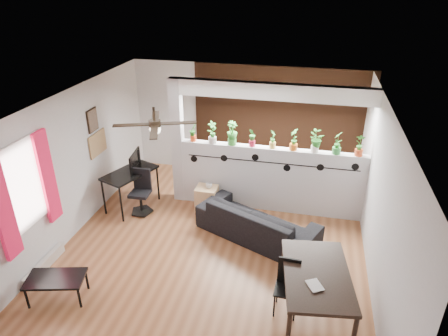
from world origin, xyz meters
TOP-DOWN VIEW (x-y plane):
  - room_shell at (0.00, 0.00)m, footprint 6.30×7.10m
  - partition_wall at (0.80, 1.50)m, footprint 3.60×0.18m
  - ceiling_header at (0.80, 1.50)m, footprint 3.60×0.18m
  - pier_column at (-1.11, 1.50)m, footprint 0.22×0.20m
  - brick_panel at (0.80, 2.97)m, footprint 3.90×0.05m
  - vine_decal at (0.80, 1.40)m, footprint 3.31×0.01m
  - window_assembly at (-2.56, -1.20)m, footprint 0.09×1.30m
  - baseboard_heater at (-2.54, -1.20)m, footprint 0.08×1.00m
  - corkboard at (-2.58, 0.95)m, footprint 0.03×0.60m
  - framed_art at (-2.58, 0.90)m, footprint 0.03×0.34m
  - ceiling_fan at (-0.80, -0.30)m, footprint 1.19×1.19m
  - potted_plant_0 at (-0.78, 1.50)m, footprint 0.21×0.22m
  - potted_plant_1 at (-0.38, 1.50)m, footprint 0.29×0.29m
  - potted_plant_2 at (0.01, 1.50)m, footprint 0.31×0.31m
  - potted_plant_3 at (0.41, 1.50)m, footprint 0.17×0.20m
  - potted_plant_4 at (0.80, 1.50)m, footprint 0.14×0.18m
  - potted_plant_5 at (1.20, 1.50)m, footprint 0.21×0.24m
  - potted_plant_6 at (1.59, 1.50)m, footprint 0.26×0.25m
  - potted_plant_7 at (1.99, 1.50)m, footprint 0.25×0.27m
  - potted_plant_8 at (2.38, 1.50)m, footprint 0.23×0.19m
  - sofa at (0.70, 0.47)m, footprint 2.26×1.60m
  - cube_shelf at (-0.43, 1.16)m, footprint 0.42×0.37m
  - cup at (-0.38, 1.16)m, footprint 0.15×0.15m
  - computer_desk at (-1.96, 0.94)m, footprint 0.94×1.24m
  - monitor at (-1.96, 1.09)m, footprint 0.36×0.11m
  - office_chair at (-1.68, 0.80)m, footprint 0.47×0.47m
  - dining_table at (1.75, -1.24)m, footprint 1.06×1.54m
  - book at (1.65, -1.54)m, footprint 0.25×0.28m
  - folding_chair at (1.37, -1.16)m, footprint 0.35×0.35m
  - coffee_table at (-1.93, -1.72)m, footprint 0.91×0.65m

SIDE VIEW (x-z plane):
  - baseboard_heater at x=-2.54m, z-range 0.00..0.18m
  - cube_shelf at x=-0.43m, z-range 0.00..0.51m
  - sofa at x=0.70m, z-range 0.00..0.62m
  - coffee_table at x=-1.93m, z-range 0.15..0.54m
  - office_chair at x=-1.68m, z-range -0.05..0.85m
  - folding_chair at x=1.37m, z-range 0.08..0.90m
  - cup at x=-0.38m, z-range 0.51..0.61m
  - partition_wall at x=0.80m, z-range 0.00..1.35m
  - dining_table at x=1.75m, z-range 0.31..1.09m
  - computer_desk at x=-1.96m, z-range 0.32..1.12m
  - book at x=1.65m, z-range 0.78..0.80m
  - monitor at x=-1.96m, z-range 0.80..1.00m
  - vine_decal at x=0.80m, z-range 0.93..1.23m
  - room_shell at x=0.00m, z-range -0.15..2.75m
  - pier_column at x=-1.11m, z-range 0.00..2.60m
  - brick_panel at x=0.80m, z-range 0.00..2.60m
  - corkboard at x=-2.58m, z-range 1.12..1.58m
  - window_assembly at x=-2.56m, z-range 0.73..2.28m
  - potted_plant_3 at x=0.41m, z-range 1.36..1.72m
  - potted_plant_4 at x=0.80m, z-range 1.36..1.72m
  - potted_plant_0 at x=-0.78m, z-range 1.36..1.72m
  - potted_plant_6 at x=1.59m, z-range 1.36..1.77m
  - potted_plant_8 at x=2.38m, z-range 1.36..1.78m
  - potted_plant_5 at x=1.20m, z-range 1.36..1.79m
  - potted_plant_7 at x=1.99m, z-range 1.36..1.80m
  - potted_plant_1 at x=-0.38m, z-range 1.36..1.80m
  - potted_plant_2 at x=0.01m, z-range 1.36..1.83m
  - framed_art at x=-2.58m, z-range 1.63..2.07m
  - ceiling_fan at x=-0.80m, z-range 2.10..2.53m
  - ceiling_header at x=0.80m, z-range 2.30..2.60m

